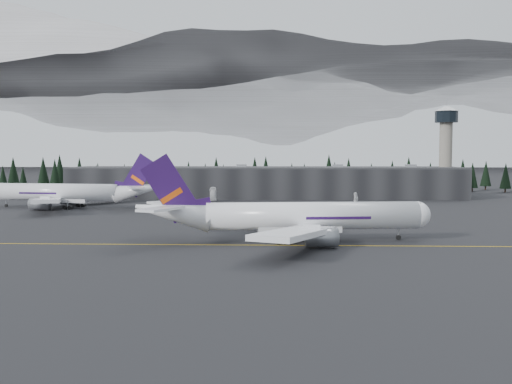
{
  "coord_description": "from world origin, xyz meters",
  "views": [
    {
      "loc": [
        5.03,
        -112.54,
        17.71
      ],
      "look_at": [
        0.0,
        20.0,
        9.0
      ],
      "focal_mm": 40.0,
      "sensor_mm": 36.0,
      "label": 1
    }
  ],
  "objects_px": {
    "jet_main": "(287,217)",
    "jet_parked": "(71,193)",
    "terminal": "(266,182)",
    "gse_vehicle_a": "(213,199)",
    "gse_vehicle_b": "(356,201)",
    "control_tower": "(446,141)"
  },
  "relations": [
    {
      "from": "control_tower",
      "to": "jet_parked",
      "type": "xyz_separation_m",
      "value": [
        -138.38,
        -55.26,
        -18.29
      ]
    },
    {
      "from": "terminal",
      "to": "gse_vehicle_a",
      "type": "xyz_separation_m",
      "value": [
        -19.28,
        -23.17,
        -5.53
      ]
    },
    {
      "from": "jet_parked",
      "to": "gse_vehicle_b",
      "type": "height_order",
      "value": "jet_parked"
    },
    {
      "from": "jet_main",
      "to": "jet_parked",
      "type": "xyz_separation_m",
      "value": [
        -70.34,
        69.43,
        0.06
      ]
    },
    {
      "from": "control_tower",
      "to": "gse_vehicle_b",
      "type": "distance_m",
      "value": 56.17
    },
    {
      "from": "jet_main",
      "to": "gse_vehicle_b",
      "type": "height_order",
      "value": "jet_main"
    },
    {
      "from": "terminal",
      "to": "jet_main",
      "type": "xyz_separation_m",
      "value": [
        6.95,
        -121.69,
        -1.24
      ]
    },
    {
      "from": "gse_vehicle_a",
      "to": "gse_vehicle_b",
      "type": "distance_m",
      "value": 53.38
    },
    {
      "from": "terminal",
      "to": "gse_vehicle_a",
      "type": "distance_m",
      "value": 30.65
    },
    {
      "from": "terminal",
      "to": "jet_main",
      "type": "bearing_deg",
      "value": -86.73
    },
    {
      "from": "jet_parked",
      "to": "gse_vehicle_a",
      "type": "distance_m",
      "value": 53.0
    },
    {
      "from": "terminal",
      "to": "gse_vehicle_b",
      "type": "bearing_deg",
      "value": -39.35
    },
    {
      "from": "jet_parked",
      "to": "jet_main",
      "type": "bearing_deg",
      "value": 143.59
    },
    {
      "from": "terminal",
      "to": "jet_parked",
      "type": "xyz_separation_m",
      "value": [
        -63.38,
        -52.26,
        -1.19
      ]
    },
    {
      "from": "gse_vehicle_a",
      "to": "terminal",
      "type": "bearing_deg",
      "value": 61.08
    },
    {
      "from": "terminal",
      "to": "gse_vehicle_a",
      "type": "relative_size",
      "value": 28.95
    },
    {
      "from": "control_tower",
      "to": "gse_vehicle_b",
      "type": "relative_size",
      "value": 9.69
    },
    {
      "from": "gse_vehicle_a",
      "to": "control_tower",
      "type": "bearing_deg",
      "value": 26.36
    },
    {
      "from": "terminal",
      "to": "jet_main",
      "type": "distance_m",
      "value": 121.89
    },
    {
      "from": "control_tower",
      "to": "jet_parked",
      "type": "bearing_deg",
      "value": -158.23
    },
    {
      "from": "jet_main",
      "to": "gse_vehicle_a",
      "type": "bearing_deg",
      "value": 98.5
    },
    {
      "from": "control_tower",
      "to": "jet_main",
      "type": "bearing_deg",
      "value": -118.62
    }
  ]
}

